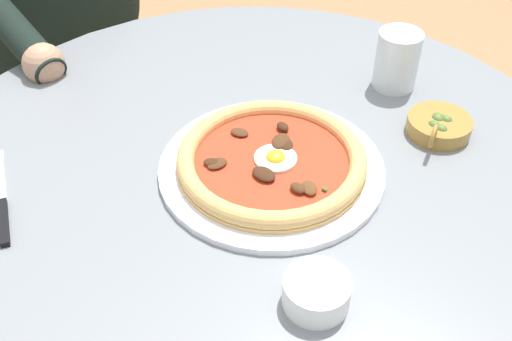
{
  "coord_description": "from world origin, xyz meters",
  "views": [
    {
      "loc": [
        0.49,
        -0.4,
        1.26
      ],
      "look_at": [
        0.03,
        -0.02,
        0.74
      ],
      "focal_mm": 41.83,
      "sensor_mm": 36.0,
      "label": 1
    }
  ],
  "objects": [
    {
      "name": "dining_table",
      "position": [
        0.0,
        0.0,
        0.59
      ],
      "size": [
        0.96,
        0.96,
        0.72
      ],
      "color": "gray",
      "rests_on": "ground"
    },
    {
      "name": "steak_knife",
      "position": [
        -0.13,
        -0.3,
        0.72
      ],
      "size": [
        0.18,
        0.07,
        0.01
      ],
      "color": "silver",
      "rests_on": "dining_table"
    },
    {
      "name": "cafe_chair_diner",
      "position": [
        -0.84,
        0.03,
        0.51
      ],
      "size": [
        0.45,
        0.45,
        0.83
      ],
      "color": "#504A45",
      "rests_on": "ground"
    },
    {
      "name": "ramekin_capers",
      "position": [
        0.23,
        -0.1,
        0.74
      ],
      "size": [
        0.07,
        0.07,
        0.04
      ],
      "color": "white",
      "rests_on": "dining_table"
    },
    {
      "name": "water_glass",
      "position": [
        -0.01,
        0.3,
        0.76
      ],
      "size": [
        0.07,
        0.07,
        0.09
      ],
      "color": "silver",
      "rests_on": "dining_table"
    },
    {
      "name": "pizza_on_plate",
      "position": [
        0.03,
        0.01,
        0.74
      ],
      "size": [
        0.31,
        0.31,
        0.03
      ],
      "color": "white",
      "rests_on": "dining_table"
    },
    {
      "name": "olive_pan",
      "position": [
        0.12,
        0.25,
        0.73
      ],
      "size": [
        0.09,
        0.11,
        0.05
      ],
      "color": "olive",
      "rests_on": "dining_table"
    },
    {
      "name": "diner_person",
      "position": [
        -0.7,
        0.02,
        0.5
      ],
      "size": [
        0.49,
        0.4,
        1.12
      ],
      "color": "#282833",
      "rests_on": "ground"
    }
  ]
}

